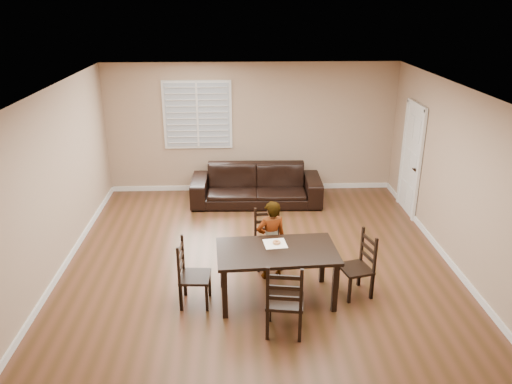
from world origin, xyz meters
TOP-DOWN VIEW (x-y plane):
  - ground at (0.00, 0.00)m, footprint 7.00×7.00m
  - room at (0.04, 0.18)m, footprint 6.04×7.04m
  - dining_table at (0.21, -0.73)m, footprint 1.65×1.00m
  - chair_near at (0.14, 0.28)m, footprint 0.44×0.42m
  - chair_far at (0.23, -1.58)m, footprint 0.51×0.48m
  - chair_left at (-1.01, -0.79)m, footprint 0.42×0.44m
  - chair_right at (1.42, -0.63)m, footprint 0.49×0.50m
  - child at (0.17, -0.15)m, footprint 0.50×0.40m
  - napkin at (0.20, -0.55)m, footprint 0.33×0.33m
  - donut at (0.22, -0.54)m, footprint 0.11×0.11m
  - sofa at (0.07, 2.73)m, footprint 2.60×1.07m

SIDE VIEW (x-z plane):
  - ground at x=0.00m, z-range 0.00..0.00m
  - sofa at x=0.07m, z-range 0.00..0.75m
  - chair_near at x=0.14m, z-range -0.04..0.87m
  - chair_right at x=1.42m, z-range -0.04..0.89m
  - chair_left at x=-1.01m, z-range -0.04..0.90m
  - chair_far at x=0.23m, z-range -0.05..0.96m
  - child at x=0.17m, z-range 0.00..1.22m
  - dining_table at x=0.21m, z-range 0.29..1.04m
  - napkin at x=0.20m, z-range 0.75..0.76m
  - donut at x=0.22m, z-range 0.76..0.80m
  - room at x=0.04m, z-range 0.45..3.17m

